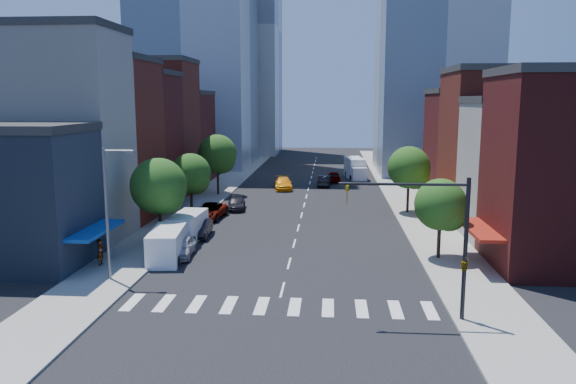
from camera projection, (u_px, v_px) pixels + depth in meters
name	position (u px, v px, depth m)	size (l,w,h in m)	color
ground	(282.00, 290.00, 36.71)	(220.00, 220.00, 0.00)	black
sidewalk_left	(217.00, 190.00, 76.99)	(5.00, 120.00, 0.15)	gray
sidewalk_right	(401.00, 192.00, 75.11)	(5.00, 120.00, 0.15)	gray
crosswalk	(278.00, 306.00, 33.76)	(19.00, 3.00, 0.01)	silver
bldg_left_0	(4.00, 200.00, 41.41)	(12.00, 8.00, 10.00)	#2E394D
bldg_left_1	(53.00, 138.00, 48.62)	(12.00, 8.00, 18.00)	silver
bldg_left_2	(95.00, 142.00, 57.15)	(12.00, 9.00, 16.00)	maroon
bldg_left_3	(125.00, 141.00, 65.59)	(12.00, 8.00, 15.00)	#491212
bldg_left_4	(148.00, 129.00, 73.79)	(12.00, 9.00, 17.00)	maroon
bldg_left_5	(169.00, 139.00, 83.46)	(12.00, 10.00, 13.00)	#491212
bldg_right_1	(537.00, 173.00, 48.91)	(12.00, 8.00, 12.00)	silver
bldg_right_2	(506.00, 147.00, 57.52)	(12.00, 10.00, 15.00)	maroon
bldg_right_3	(480.00, 148.00, 67.52)	(12.00, 10.00, 13.00)	#491212
tower_far_w	(239.00, 29.00, 126.96)	(18.00, 18.00, 56.00)	#9EA5AD
traffic_signal	(455.00, 249.00, 30.86)	(7.24, 2.24, 8.00)	black
streetlight	(109.00, 205.00, 37.72)	(2.25, 0.25, 9.00)	slate
tree_left_near	(160.00, 188.00, 47.51)	(4.80, 4.80, 7.30)	black
tree_left_mid	(192.00, 175.00, 58.39)	(4.20, 4.20, 6.65)	black
tree_left_far	(218.00, 155.00, 72.05)	(5.00, 5.00, 7.75)	black
tree_right_near	(443.00, 207.00, 42.94)	(4.00, 4.00, 6.20)	black
tree_right_far	(410.00, 169.00, 60.54)	(4.60, 4.60, 7.20)	black
parked_car_front	(181.00, 247.00, 44.36)	(1.83, 4.56, 1.55)	#ADACB1
parked_car_second	(201.00, 228.00, 50.90)	(1.61, 4.62, 1.52)	black
parked_car_third	(209.00, 211.00, 58.44)	(2.68, 5.81, 1.61)	#999999
parked_car_rear	(236.00, 204.00, 63.27)	(1.92, 4.71, 1.37)	black
cargo_van_near	(167.00, 245.00, 43.25)	(2.93, 5.97, 2.45)	white
cargo_van_far	(187.00, 227.00, 49.45)	(2.55, 5.75, 2.40)	white
taxi	(283.00, 184.00, 77.57)	(2.30, 5.66, 1.64)	#FFA00D
traffic_car_oncoming	(325.00, 181.00, 80.38)	(1.66, 4.77, 1.57)	black
traffic_car_far	(334.00, 177.00, 84.68)	(1.86, 4.62, 1.57)	#999999
box_truck	(355.00, 169.00, 88.44)	(3.37, 8.19, 3.20)	white
pedestrian_near	(100.00, 252.00, 41.56)	(0.72, 0.47, 1.98)	#999999
pedestrian_far	(177.00, 227.00, 49.70)	(0.93, 0.72, 1.91)	#999999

